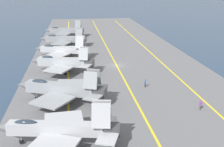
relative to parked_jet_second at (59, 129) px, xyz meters
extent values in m
plane|color=navy|center=(35.16, -12.93, -2.81)|extent=(2000.00, 2000.00, 0.00)
cube|color=slate|center=(35.16, -12.93, -2.61)|extent=(191.13, 44.32, 0.40)
cube|color=yellow|center=(35.16, -25.12, -2.40)|extent=(172.02, 1.16, 0.01)
cube|color=yellow|center=(35.16, -12.93, -2.40)|extent=(172.02, 0.36, 0.01)
cube|color=yellow|center=(35.16, -0.74, -2.40)|extent=(172.01, 1.92, 0.01)
cube|color=#A8AAAF|center=(0.09, 0.49, -0.01)|extent=(3.73, 12.46, 1.57)
cone|color=#5B5E60|center=(1.36, 7.56, -0.01)|extent=(1.88, 2.57, 1.49)
cube|color=#38383A|center=(-1.21, -6.76, -0.01)|extent=(2.13, 2.29, 1.34)
ellipsoid|color=#232D38|center=(0.75, 4.19, 0.74)|extent=(1.38, 3.12, 0.86)
cube|color=#A8AAAF|center=(-3.21, 0.65, -0.52)|extent=(6.73, 6.92, 0.28)
cube|color=#A8AAAF|center=(3.24, -0.50, -0.52)|extent=(5.32, 5.67, 0.28)
cube|color=#A8AAAF|center=(-1.79, -5.29, 2.36)|extent=(1.36, 2.47, 3.11)
cube|color=#A8AAAF|center=(-0.16, -5.59, 2.36)|extent=(1.36, 2.47, 3.11)
cube|color=#A8AAAF|center=(-3.28, -5.88, -0.01)|extent=(3.44, 3.16, 0.20)
cube|color=#A8AAAF|center=(1.03, -6.65, -0.01)|extent=(2.81, 2.35, 0.20)
cylinder|color=#B2B2B7|center=(0.90, 5.01, -1.60)|extent=(0.16, 0.16, 1.62)
cylinder|color=black|center=(0.90, 5.01, -2.11)|extent=(0.32, 0.63, 0.60)
cylinder|color=#B2B2B7|center=(-1.22, -0.55, -1.60)|extent=(0.16, 0.16, 1.62)
cylinder|color=#B2B2B7|center=(0.95, -0.94, -1.60)|extent=(0.16, 0.16, 1.62)
cylinder|color=black|center=(0.95, -0.94, -2.11)|extent=(0.32, 0.63, 0.60)
cube|color=gray|center=(13.90, 0.43, 0.19)|extent=(6.35, 12.16, 1.86)
cone|color=#5B5E60|center=(16.59, 7.09, 0.19)|extent=(2.51, 2.83, 1.77)
cube|color=#38383A|center=(11.15, -6.38, 0.19)|extent=(2.73, 2.66, 1.58)
ellipsoid|color=#232D38|center=(15.31, 3.92, 1.07)|extent=(2.07, 3.17, 1.02)
cube|color=gray|center=(10.31, 1.44, -0.41)|extent=(7.64, 7.60, 0.28)
cube|color=gray|center=(17.19, -1.34, -0.41)|extent=(6.25, 6.07, 0.28)
cube|color=gray|center=(10.75, -4.78, 2.57)|extent=(1.71, 2.51, 2.87)
cube|color=gray|center=(12.56, -5.51, 2.57)|extent=(1.71, 2.51, 2.87)
cube|color=gray|center=(9.18, -5.05, 0.19)|extent=(3.61, 3.47, 0.20)
cube|color=gray|center=(13.50, -6.79, 0.19)|extent=(3.22, 2.87, 0.20)
cylinder|color=#B2B2B7|center=(15.62, 4.69, -1.57)|extent=(0.16, 0.16, 1.67)
cylinder|color=black|center=(15.62, 4.69, -2.11)|extent=(0.43, 0.64, 0.60)
cylinder|color=#B2B2B7|center=(12.23, -0.24, -1.57)|extent=(0.16, 0.16, 1.67)
cylinder|color=black|center=(12.23, -0.24, -2.11)|extent=(0.43, 0.64, 0.60)
cylinder|color=#B2B2B7|center=(14.64, -1.22, -1.57)|extent=(0.16, 0.16, 1.67)
cylinder|color=black|center=(14.64, -1.22, -2.11)|extent=(0.43, 0.64, 0.60)
cube|color=#9EA3A8|center=(30.78, 0.62, 0.28)|extent=(4.88, 11.23, 1.89)
cone|color=#5B5E60|center=(32.56, 6.84, 0.28)|extent=(2.30, 2.52, 1.79)
cube|color=#38383A|center=(28.96, -5.75, 0.28)|extent=(2.58, 2.33, 1.61)
ellipsoid|color=#232D38|center=(31.71, 3.88, 1.18)|extent=(1.74, 2.89, 1.04)
cube|color=#9EA3A8|center=(27.33, 1.22, -0.33)|extent=(6.81, 6.72, 0.28)
cube|color=#9EA3A8|center=(34.03, -0.70, -0.33)|extent=(5.25, 4.99, 0.28)
cube|color=#9EA3A8|center=(28.34, -4.32, 2.58)|extent=(1.40, 2.26, 2.68)
cube|color=#9EA3A8|center=(30.25, -4.87, 2.58)|extent=(1.40, 2.26, 2.68)
cube|color=#9EA3A8|center=(26.83, -4.67, 0.28)|extent=(3.44, 3.12, 0.20)
cube|color=#9EA3A8|center=(31.34, -5.96, 0.28)|extent=(3.00, 2.39, 0.20)
cylinder|color=#B2B2B7|center=(31.92, 4.60, -1.54)|extent=(0.16, 0.16, 1.74)
cylinder|color=black|center=(31.92, 4.60, -2.11)|extent=(0.38, 0.64, 0.60)
cylinder|color=#B2B2B7|center=(29.20, -0.10, -1.54)|extent=(0.16, 0.16, 1.74)
cylinder|color=black|center=(29.20, -0.10, -2.11)|extent=(0.38, 0.64, 0.60)
cylinder|color=#B2B2B7|center=(31.74, -0.83, -1.54)|extent=(0.16, 0.16, 1.74)
cylinder|color=black|center=(31.74, -0.83, -2.11)|extent=(0.38, 0.64, 0.60)
cube|color=#A8AAAF|center=(44.85, 1.29, -0.10)|extent=(5.24, 11.60, 1.61)
cone|color=#5B5E60|center=(47.00, 7.73, -0.10)|extent=(2.15, 2.58, 1.53)
cube|color=#38383A|center=(42.64, -5.30, -0.10)|extent=(2.36, 2.39, 1.37)
ellipsoid|color=#232D38|center=(45.98, 4.66, 0.66)|extent=(1.74, 2.98, 0.88)
cube|color=#A8AAAF|center=(41.15, 2.11, -0.62)|extent=(7.71, 7.45, 0.28)
cube|color=#A8AAAF|center=(48.29, -0.28, -0.62)|extent=(6.30, 5.51, 0.28)
cube|color=#A8AAAF|center=(42.24, -3.84, 2.39)|extent=(1.66, 2.42, 3.31)
cube|color=#A8AAAF|center=(43.84, -4.37, 2.39)|extent=(1.66, 2.42, 3.31)
cube|color=#A8AAAF|center=(40.70, -4.15, -0.10)|extent=(3.52, 3.28, 0.20)
cube|color=#A8AAAF|center=(44.88, -5.55, -0.10)|extent=(3.10, 2.60, 0.20)
cylinder|color=#B2B2B7|center=(46.23, 5.41, -1.66)|extent=(0.16, 0.16, 1.50)
cylinder|color=black|center=(46.23, 5.41, -2.11)|extent=(0.40, 0.64, 0.60)
cylinder|color=#B2B2B7|center=(43.40, 0.52, -1.66)|extent=(0.16, 0.16, 1.50)
cylinder|color=black|center=(43.40, 0.52, -2.11)|extent=(0.40, 0.64, 0.60)
cylinder|color=#B2B2B7|center=(45.54, -0.19, -1.66)|extent=(0.16, 0.16, 1.50)
cylinder|color=black|center=(45.54, -0.19, -2.11)|extent=(0.40, 0.64, 0.60)
cube|color=gray|center=(59.44, 1.19, 0.04)|extent=(4.16, 11.59, 1.88)
cone|color=#5B5E60|center=(60.78, 7.71, 0.04)|extent=(2.19, 2.48, 1.79)
cube|color=#38383A|center=(58.06, -5.47, 0.04)|extent=(2.50, 2.26, 1.60)
ellipsoid|color=#232D38|center=(60.14, 4.60, 0.93)|extent=(1.58, 2.94, 1.04)
cube|color=gray|center=(55.81, 1.55, -0.58)|extent=(6.98, 6.79, 0.28)
cube|color=gray|center=(62.91, 0.08, -0.58)|extent=(5.57, 5.16, 0.28)
cube|color=gray|center=(57.34, -4.06, 2.33)|extent=(1.27, 2.29, 2.68)
cube|color=gray|center=(59.28, -4.46, 2.33)|extent=(1.27, 2.29, 2.68)
cube|color=gray|center=(55.86, -4.54, 0.04)|extent=(3.40, 3.05, 0.20)
cube|color=gray|center=(60.45, -5.49, 0.04)|extent=(2.86, 2.25, 0.20)
cylinder|color=#B2B2B7|center=(60.30, 5.36, -1.66)|extent=(0.16, 0.16, 1.50)
cylinder|color=black|center=(60.30, 5.36, -2.11)|extent=(0.34, 0.63, 0.60)
cylinder|color=#B2B2B7|center=(57.91, 0.33, -1.66)|extent=(0.16, 0.16, 1.50)
cylinder|color=black|center=(57.91, 0.33, -2.11)|extent=(0.34, 0.63, 0.60)
cylinder|color=#B2B2B7|center=(60.50, -0.21, -1.66)|extent=(0.16, 0.16, 1.50)
cylinder|color=black|center=(60.50, -0.21, -2.11)|extent=(0.34, 0.63, 0.60)
cube|color=gray|center=(76.24, 1.15, 0.07)|extent=(3.39, 11.34, 1.79)
cone|color=#5B5E60|center=(77.17, 7.59, 0.07)|extent=(1.99, 2.34, 1.70)
cube|color=#38383A|center=(75.28, -5.44, 0.07)|extent=(2.30, 2.09, 1.52)
ellipsoid|color=#232D38|center=(76.73, 4.52, 0.93)|extent=(1.37, 2.84, 0.99)
cube|color=gray|center=(72.46, 1.32, -0.51)|extent=(7.13, 6.65, 0.28)
cube|color=gray|center=(79.90, 0.24, -0.51)|extent=(6.17, 5.39, 0.28)
cube|color=gray|center=(74.52, -4.10, 2.51)|extent=(1.23, 2.23, 3.04)
cube|color=gray|center=(76.38, -4.37, 2.51)|extent=(1.23, 2.23, 3.04)
cube|color=gray|center=(73.07, -4.66, 0.07)|extent=(3.32, 2.89, 0.20)
cube|color=gray|center=(77.62, -5.32, 0.07)|extent=(2.86, 2.20, 0.20)
cylinder|color=#B2B2B7|center=(76.83, 5.27, -1.62)|extent=(0.16, 0.16, 1.58)
cylinder|color=black|center=(76.83, 5.27, -2.11)|extent=(0.30, 0.63, 0.60)
cylinder|color=#B2B2B7|center=(74.83, 0.21, -1.62)|extent=(0.16, 0.16, 1.58)
cylinder|color=black|center=(74.83, 0.21, -2.11)|extent=(0.30, 0.63, 0.60)
cylinder|color=#B2B2B7|center=(77.31, -0.15, -1.62)|extent=(0.16, 0.16, 1.58)
cylinder|color=black|center=(77.31, -0.15, -2.11)|extent=(0.30, 0.63, 0.60)
cylinder|color=#4C473D|center=(7.57, -22.79, -1.98)|extent=(0.24, 0.24, 0.85)
cube|color=purple|center=(7.57, -22.79, -1.27)|extent=(0.45, 0.45, 0.57)
sphere|color=tan|center=(7.57, -22.79, -0.86)|extent=(0.22, 0.22, 0.22)
sphere|color=purple|center=(7.57, -22.79, -0.80)|extent=(0.24, 0.24, 0.24)
cylinder|color=#232328|center=(19.16, -16.34, -1.98)|extent=(0.24, 0.24, 0.86)
cube|color=#284CB2|center=(19.16, -16.34, -1.28)|extent=(0.45, 0.39, 0.53)
sphere|color=tan|center=(19.16, -16.34, -0.89)|extent=(0.22, 0.22, 0.22)
sphere|color=#284CB2|center=(19.16, -16.34, -0.83)|extent=(0.24, 0.24, 0.24)
camera|label=1|loc=(-32.70, -2.39, 18.04)|focal=45.00mm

